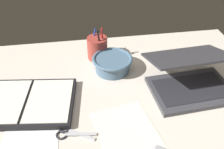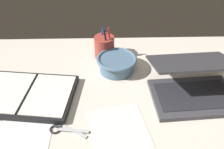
# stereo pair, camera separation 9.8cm
# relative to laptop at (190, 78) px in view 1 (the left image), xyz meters

# --- Properties ---
(desk_top) EXTENTS (1.40, 1.00, 0.02)m
(desk_top) POSITION_rel_laptop_xyz_m (-0.33, -0.05, -0.06)
(desk_top) COLOR beige
(desk_top) RESTS_ON ground
(laptop) EXTENTS (0.34, 0.31, 0.16)m
(laptop) POSITION_rel_laptop_xyz_m (0.00, 0.00, 0.00)
(laptop) COLOR #38383D
(laptop) RESTS_ON desk_top
(bowl) EXTENTS (0.18, 0.18, 0.07)m
(bowl) POSITION_rel_laptop_xyz_m (-0.29, 0.17, -0.01)
(bowl) COLOR slate
(bowl) RESTS_ON desk_top
(pen_cup) EXTENTS (0.09, 0.09, 0.16)m
(pen_cup) POSITION_rel_laptop_xyz_m (-0.34, 0.28, 0.00)
(pen_cup) COLOR #9E382D
(pen_cup) RESTS_ON desk_top
(planner) EXTENTS (0.38, 0.29, 0.03)m
(planner) POSITION_rel_laptop_xyz_m (-0.64, -0.00, -0.04)
(planner) COLOR black
(planner) RESTS_ON desk_top
(scissors) EXTENTS (0.14, 0.09, 0.01)m
(scissors) POSITION_rel_laptop_xyz_m (-0.49, -0.16, -0.05)
(scissors) COLOR #B7B7BC
(scissors) RESTS_ON desk_top
(paper_sheet_front) EXTENTS (0.24, 0.29, 0.00)m
(paper_sheet_front) POSITION_rel_laptop_xyz_m (-0.29, -0.20, -0.05)
(paper_sheet_front) COLOR silver
(paper_sheet_front) RESTS_ON desk_top
(paper_sheet_beside_planner) EXTENTS (0.18, 0.22, 0.00)m
(paper_sheet_beside_planner) POSITION_rel_laptop_xyz_m (-0.62, -0.19, -0.05)
(paper_sheet_beside_planner) COLOR white
(paper_sheet_beside_planner) RESTS_ON desk_top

